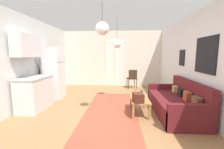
# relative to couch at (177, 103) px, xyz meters

# --- Properties ---
(ground_plane) EXTENTS (5.29, 8.17, 0.10)m
(ground_plane) POSITION_rel_couch_xyz_m (-1.90, -0.32, -0.32)
(ground_plane) COLOR #996D44
(wall_back) EXTENTS (4.89, 0.13, 2.67)m
(wall_back) POSITION_rel_couch_xyz_m (-1.89, 3.51, 1.05)
(wall_back) COLOR silver
(wall_back) RESTS_ON ground_plane
(wall_right) EXTENTS (0.12, 7.77, 2.67)m
(wall_right) POSITION_rel_couch_xyz_m (0.50, -0.32, 1.06)
(wall_right) COLOR silver
(wall_right) RESTS_ON ground_plane
(wall_left) EXTENTS (0.12, 7.77, 2.67)m
(wall_left) POSITION_rel_couch_xyz_m (-4.29, -0.32, 1.06)
(wall_left) COLOR silver
(wall_left) RESTS_ON ground_plane
(area_rug) EXTENTS (1.37, 3.49, 0.01)m
(area_rug) POSITION_rel_couch_xyz_m (-1.74, 0.08, -0.27)
(area_rug) COLOR #9E4733
(area_rug) RESTS_ON ground_plane
(couch) EXTENTS (0.94, 2.06, 0.87)m
(couch) POSITION_rel_couch_xyz_m (0.00, 0.00, 0.00)
(couch) COLOR #5B191E
(couch) RESTS_ON ground_plane
(coffee_table) EXTENTS (0.46, 0.87, 0.40)m
(coffee_table) POSITION_rel_couch_xyz_m (-0.98, -0.04, 0.07)
(coffee_table) COLOR #A87542
(coffee_table) RESTS_ON ground_plane
(bamboo_vase) EXTENTS (0.08, 0.08, 0.40)m
(bamboo_vase) POSITION_rel_couch_xyz_m (-0.91, 0.18, 0.22)
(bamboo_vase) COLOR #47704C
(bamboo_vase) RESTS_ON coffee_table
(handbag) EXTENTS (0.27, 0.33, 0.33)m
(handbag) POSITION_rel_couch_xyz_m (-1.06, -0.33, 0.24)
(handbag) COLOR #512319
(handbag) RESTS_ON coffee_table
(refrigerator) EXTENTS (0.60, 0.66, 1.78)m
(refrigerator) POSITION_rel_couch_xyz_m (-3.83, 1.19, 0.62)
(refrigerator) COLOR white
(refrigerator) RESTS_ON ground_plane
(kitchen_counter) EXTENTS (0.59, 1.07, 2.07)m
(kitchen_counter) POSITION_rel_couch_xyz_m (-3.93, 0.11, 0.52)
(kitchen_counter) COLOR silver
(kitchen_counter) RESTS_ON ground_plane
(accent_chair) EXTENTS (0.49, 0.47, 0.85)m
(accent_chair) POSITION_rel_couch_xyz_m (-0.96, 2.86, 0.22)
(accent_chair) COLOR #382619
(accent_chair) RESTS_ON ground_plane
(pendant_lamp_near) EXTENTS (0.30, 0.30, 0.71)m
(pendant_lamp_near) POSITION_rel_couch_xyz_m (-1.89, -0.48, 1.84)
(pendant_lamp_near) COLOR black
(pendant_lamp_far) EXTENTS (0.27, 0.27, 0.93)m
(pendant_lamp_far) POSITION_rel_couch_xyz_m (-1.61, 0.97, 1.60)
(pendant_lamp_far) COLOR black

